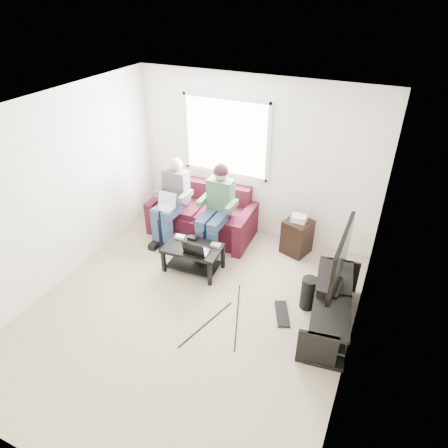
{
  "coord_description": "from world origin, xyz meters",
  "views": [
    {
      "loc": [
        2.04,
        -3.31,
        3.76
      ],
      "look_at": [
        0.22,
        0.6,
        1.09
      ],
      "focal_mm": 32.0,
      "sensor_mm": 36.0,
      "label": 1
    }
  ],
  "objects_px": {
    "tv_stand": "(330,310)",
    "end_table": "(297,236)",
    "coffee_table": "(193,253)",
    "tv": "(341,258)",
    "sofa": "(203,216)",
    "subwoofer": "(308,293)"
  },
  "relations": [
    {
      "from": "tv",
      "to": "subwoofer",
      "type": "xyz_separation_m",
      "value": [
        -0.32,
        0.08,
        -0.72
      ]
    },
    {
      "from": "subwoofer",
      "to": "end_table",
      "type": "distance_m",
      "value": 1.26
    },
    {
      "from": "tv_stand",
      "to": "tv",
      "type": "bearing_deg",
      "value": 91.47
    },
    {
      "from": "end_table",
      "to": "tv",
      "type": "bearing_deg",
      "value": -56.5
    },
    {
      "from": "sofa",
      "to": "coffee_table",
      "type": "relative_size",
      "value": 2.07
    },
    {
      "from": "coffee_table",
      "to": "end_table",
      "type": "bearing_deg",
      "value": 40.77
    },
    {
      "from": "sofa",
      "to": "coffee_table",
      "type": "xyz_separation_m",
      "value": [
        0.35,
        -1.0,
        -0.01
      ]
    },
    {
      "from": "end_table",
      "to": "tv_stand",
      "type": "bearing_deg",
      "value": -58.44
    },
    {
      "from": "sofa",
      "to": "end_table",
      "type": "height_order",
      "value": "sofa"
    },
    {
      "from": "coffee_table",
      "to": "tv_stand",
      "type": "relative_size",
      "value": 0.56
    },
    {
      "from": "coffee_table",
      "to": "end_table",
      "type": "distance_m",
      "value": 1.67
    },
    {
      "from": "tv",
      "to": "subwoofer",
      "type": "distance_m",
      "value": 0.79
    },
    {
      "from": "coffee_table",
      "to": "tv_stand",
      "type": "height_order",
      "value": "tv_stand"
    },
    {
      "from": "tv",
      "to": "sofa",
      "type": "bearing_deg",
      "value": 154.87
    },
    {
      "from": "sofa",
      "to": "tv",
      "type": "bearing_deg",
      "value": -25.13
    },
    {
      "from": "sofa",
      "to": "tv_stand",
      "type": "bearing_deg",
      "value": -27.01
    },
    {
      "from": "coffee_table",
      "to": "tv",
      "type": "bearing_deg",
      "value": -3.96
    },
    {
      "from": "tv_stand",
      "to": "tv",
      "type": "distance_m",
      "value": 0.74
    },
    {
      "from": "coffee_table",
      "to": "end_table",
      "type": "height_order",
      "value": "end_table"
    },
    {
      "from": "end_table",
      "to": "subwoofer",
      "type": "bearing_deg",
      "value": -66.94
    },
    {
      "from": "tv_stand",
      "to": "end_table",
      "type": "height_order",
      "value": "end_table"
    },
    {
      "from": "sofa",
      "to": "coffee_table",
      "type": "height_order",
      "value": "sofa"
    }
  ]
}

